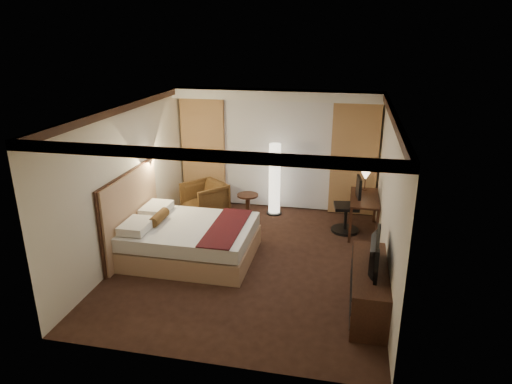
% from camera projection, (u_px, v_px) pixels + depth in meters
% --- Properties ---
extents(floor, '(4.50, 5.50, 0.01)m').
position_uv_depth(floor, '(251.00, 260.00, 8.17)').
color(floor, black).
rests_on(floor, ground).
extents(ceiling, '(4.50, 5.50, 0.01)m').
position_uv_depth(ceiling, '(251.00, 109.00, 7.27)').
color(ceiling, white).
rests_on(ceiling, back_wall).
extents(back_wall, '(4.50, 0.02, 2.70)m').
position_uv_depth(back_wall, '(278.00, 150.00, 10.26)').
color(back_wall, silver).
rests_on(back_wall, floor).
extents(left_wall, '(0.02, 5.50, 2.70)m').
position_uv_depth(left_wall, '(129.00, 180.00, 8.16)').
color(left_wall, silver).
rests_on(left_wall, floor).
extents(right_wall, '(0.02, 5.50, 2.70)m').
position_uv_depth(right_wall, '(388.00, 198.00, 7.28)').
color(right_wall, silver).
rests_on(right_wall, floor).
extents(crown_molding, '(4.50, 5.50, 0.12)m').
position_uv_depth(crown_molding, '(251.00, 112.00, 7.29)').
color(crown_molding, black).
rests_on(crown_molding, ceiling).
extents(soffit, '(4.50, 0.50, 0.20)m').
position_uv_depth(soffit, '(277.00, 95.00, 9.61)').
color(soffit, white).
rests_on(soffit, ceiling).
extents(curtain_sheer, '(2.48, 0.04, 2.45)m').
position_uv_depth(curtain_sheer, '(277.00, 155.00, 10.21)').
color(curtain_sheer, silver).
rests_on(curtain_sheer, back_wall).
extents(curtain_left_drape, '(1.00, 0.14, 2.45)m').
position_uv_depth(curtain_left_drape, '(204.00, 152.00, 10.49)').
color(curtain_left_drape, tan).
rests_on(curtain_left_drape, back_wall).
extents(curtain_right_drape, '(1.00, 0.14, 2.45)m').
position_uv_depth(curtain_right_drape, '(354.00, 160.00, 9.83)').
color(curtain_right_drape, tan).
rests_on(curtain_right_drape, back_wall).
extents(wall_sconce, '(0.24, 0.24, 0.24)m').
position_uv_depth(wall_sconce, '(153.00, 155.00, 8.74)').
color(wall_sconce, white).
rests_on(wall_sconce, left_wall).
extents(bed, '(2.21, 1.73, 0.65)m').
position_uv_depth(bed, '(191.00, 240.00, 8.18)').
color(bed, white).
rests_on(bed, floor).
extents(headboard, '(0.12, 2.03, 1.50)m').
position_uv_depth(headboard, '(132.00, 213.00, 8.25)').
color(headboard, tan).
rests_on(headboard, floor).
extents(armchair, '(1.11, 1.10, 0.83)m').
position_uv_depth(armchair, '(205.00, 198.00, 9.99)').
color(armchair, '#4B2E16').
rests_on(armchair, floor).
extents(side_table, '(0.46, 0.46, 0.51)m').
position_uv_depth(side_table, '(248.00, 205.00, 10.01)').
color(side_table, black).
rests_on(side_table, floor).
extents(floor_lamp, '(0.34, 0.34, 1.61)m').
position_uv_depth(floor_lamp, '(275.00, 179.00, 9.97)').
color(floor_lamp, white).
rests_on(floor_lamp, floor).
extents(desk, '(0.55, 1.22, 0.75)m').
position_uv_depth(desk, '(363.00, 215.00, 9.19)').
color(desk, black).
rests_on(desk, floor).
extents(desk_lamp, '(0.18, 0.18, 0.34)m').
position_uv_depth(desk_lamp, '(365.00, 182.00, 9.43)').
color(desk_lamp, '#FFD899').
rests_on(desk_lamp, desk).
extents(office_chair, '(0.63, 0.63, 1.17)m').
position_uv_depth(office_chair, '(346.00, 205.00, 9.14)').
color(office_chair, black).
rests_on(office_chair, floor).
extents(dresser, '(0.50, 1.73, 0.67)m').
position_uv_depth(dresser, '(369.00, 288.00, 6.64)').
color(dresser, black).
rests_on(dresser, floor).
extents(television, '(0.62, 1.01, 0.13)m').
position_uv_depth(television, '(370.00, 250.00, 6.44)').
color(television, black).
rests_on(television, dresser).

